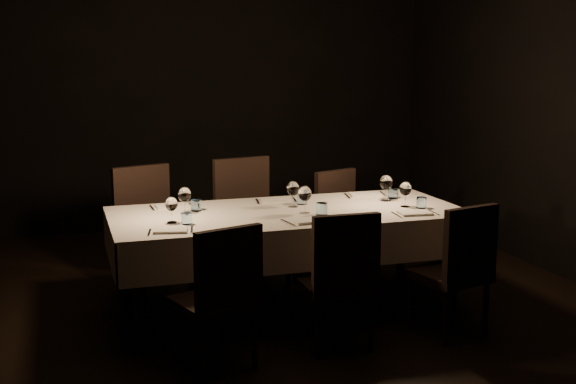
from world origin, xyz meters
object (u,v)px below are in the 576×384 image
object	(u,v)px
chair_far_right	(343,218)
chair_far_left	(149,225)
dining_table	(288,221)
chair_near_left	(221,291)
chair_near_right	(458,264)
chair_near_center	(340,274)
chair_far_center	(249,216)

from	to	relation	value
chair_far_right	chair_far_left	bearing A→B (deg)	157.80
dining_table	chair_far_left	xyz separation A→B (m)	(-0.90, 0.79, -0.14)
chair_near_left	chair_far_left	world-z (taller)	chair_far_left
chair_near_right	chair_far_right	world-z (taller)	chair_near_right
dining_table	chair_near_center	bearing A→B (deg)	-82.74
chair_near_right	dining_table	bearing A→B (deg)	-54.00
dining_table	chair_near_right	world-z (taller)	chair_near_right
chair_near_right	chair_far_center	xyz separation A→B (m)	(-1.02, 1.59, 0.06)
chair_far_left	chair_near_center	bearing A→B (deg)	-76.72
chair_near_right	chair_far_center	size ratio (longest dim) A/B	0.88
chair_near_left	chair_near_center	world-z (taller)	chair_near_center
dining_table	chair_near_left	world-z (taller)	chair_near_left
chair_near_left	chair_near_center	xyz separation A→B (m)	(0.78, 0.09, 0.01)
chair_far_center	chair_far_right	xyz separation A→B (m)	(0.82, -0.04, -0.06)
chair_far_center	chair_far_right	distance (m)	0.83
chair_near_right	chair_far_left	bearing A→B (deg)	-54.38
chair_near_left	chair_near_right	distance (m)	1.62
dining_table	chair_near_left	distance (m)	1.11
dining_table	chair_far_left	world-z (taller)	chair_far_left
chair_near_center	chair_near_right	world-z (taller)	chair_near_center
chair_near_right	chair_far_right	distance (m)	1.56
chair_near_left	chair_far_left	xyz separation A→B (m)	(-0.21, 1.65, 0.05)
dining_table	chair_near_right	xyz separation A→B (m)	(0.93, -0.79, -0.18)
chair_far_center	chair_far_right	world-z (taller)	chair_far_center
chair_near_center	chair_far_left	xyz separation A→B (m)	(-1.00, 1.56, 0.05)
chair_far_right	dining_table	bearing A→B (deg)	-155.20
chair_far_left	chair_far_right	world-z (taller)	chair_far_left
chair_far_left	chair_far_right	distance (m)	1.64
dining_table	chair_near_right	distance (m)	1.23
chair_near_left	dining_table	bearing A→B (deg)	-146.47
dining_table	chair_far_right	bearing A→B (deg)	45.88
dining_table	chair_near_center	distance (m)	0.80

